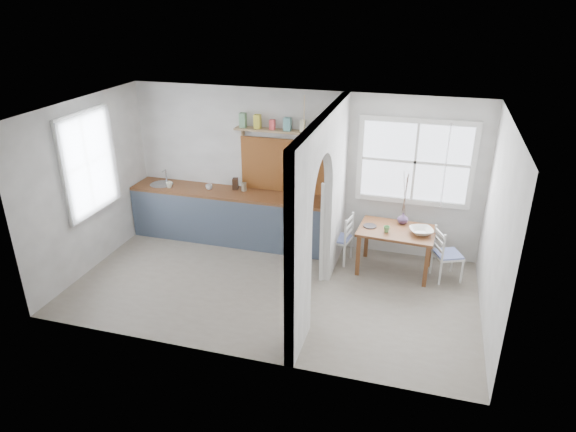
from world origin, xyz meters
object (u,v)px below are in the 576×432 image
(chair_right, at_px, (448,254))
(chair_left, at_px, (339,238))
(kettle, at_px, (300,196))
(vase, at_px, (403,218))
(dining_table, at_px, (395,250))

(chair_right, bearing_deg, chair_left, 62.57)
(chair_right, relative_size, kettle, 3.81)
(kettle, distance_m, vase, 1.64)
(chair_left, height_order, kettle, kettle)
(chair_left, relative_size, kettle, 3.76)
(chair_left, height_order, vase, vase)
(dining_table, distance_m, chair_left, 0.90)
(chair_left, distance_m, vase, 1.04)
(chair_left, xyz_separation_m, chair_right, (1.67, -0.10, 0.01))
(kettle, bearing_deg, vase, 16.75)
(dining_table, relative_size, chair_right, 1.37)
(dining_table, height_order, kettle, kettle)
(dining_table, relative_size, vase, 6.47)
(dining_table, xyz_separation_m, vase, (0.06, 0.25, 0.44))
(chair_right, xyz_separation_m, kettle, (-2.33, 0.21, 0.60))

